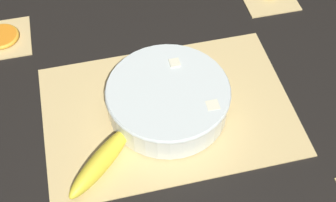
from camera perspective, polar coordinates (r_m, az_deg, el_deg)
name	(u,v)px	position (r m, az deg, el deg)	size (l,w,h in m)	color
ground_plane	(168,111)	(0.97, 0.00, -1.18)	(6.00, 6.00, 0.00)	black
bamboo_mat_center	(168,110)	(0.97, 0.00, -1.07)	(0.51, 0.35, 0.01)	#D6B775
coaster_mat_far_left	(2,39)	(1.17, -19.56, 7.15)	(0.13, 0.13, 0.01)	#D6B775
fruit_salad_bowl	(168,97)	(0.94, -0.03, 0.44)	(0.25, 0.25, 0.07)	silver
whole_banana	(102,161)	(0.88, -8.11, -7.22)	(0.16, 0.15, 0.04)	yellow
orange_slice_whole	(1,36)	(1.17, -19.66, 7.42)	(0.08, 0.08, 0.01)	orange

